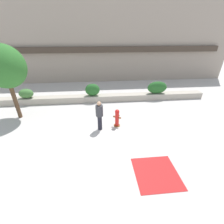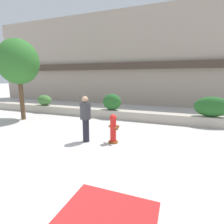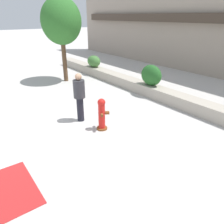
{
  "view_description": "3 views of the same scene",
  "coord_description": "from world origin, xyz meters",
  "px_view_note": "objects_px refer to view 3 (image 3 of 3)",
  "views": [
    {
      "loc": [
        0.44,
        -5.15,
        4.92
      ],
      "look_at": [
        1.19,
        2.62,
        0.76
      ],
      "focal_mm": 24.0,
      "sensor_mm": 36.0,
      "label": 1
    },
    {
      "loc": [
        3.59,
        -3.54,
        2.4
      ],
      "look_at": [
        0.88,
        3.64,
        0.87
      ],
      "focal_mm": 28.0,
      "sensor_mm": 36.0,
      "label": 2
    },
    {
      "loc": [
        6.85,
        -1.31,
        3.48
      ],
      "look_at": [
        1.54,
        2.61,
        0.56
      ],
      "focal_mm": 35.0,
      "sensor_mm": 36.0,
      "label": 3
    }
  ],
  "objects_px": {
    "fire_hydrant": "(102,114)",
    "pedestrian": "(79,95)",
    "hedge_bush_1": "(151,75)",
    "hedge_bush_0": "(94,61)",
    "street_tree": "(61,21)"
  },
  "relations": [
    {
      "from": "hedge_bush_1",
      "to": "fire_hydrant",
      "type": "xyz_separation_m",
      "value": [
        1.46,
        -3.74,
        -0.42
      ]
    },
    {
      "from": "hedge_bush_0",
      "to": "street_tree",
      "type": "relative_size",
      "value": 0.23
    },
    {
      "from": "hedge_bush_1",
      "to": "fire_hydrant",
      "type": "bearing_deg",
      "value": -68.66
    },
    {
      "from": "fire_hydrant",
      "to": "street_tree",
      "type": "height_order",
      "value": "street_tree"
    },
    {
      "from": "hedge_bush_0",
      "to": "street_tree",
      "type": "distance_m",
      "value": 3.17
    },
    {
      "from": "hedge_bush_1",
      "to": "street_tree",
      "type": "xyz_separation_m",
      "value": [
        -4.71,
        -2.1,
        2.24
      ]
    },
    {
      "from": "fire_hydrant",
      "to": "street_tree",
      "type": "distance_m",
      "value": 6.92
    },
    {
      "from": "fire_hydrant",
      "to": "pedestrian",
      "type": "bearing_deg",
      "value": -166.26
    },
    {
      "from": "hedge_bush_0",
      "to": "hedge_bush_1",
      "type": "relative_size",
      "value": 0.93
    },
    {
      "from": "street_tree",
      "to": "pedestrian",
      "type": "relative_size",
      "value": 2.57
    },
    {
      "from": "hedge_bush_1",
      "to": "pedestrian",
      "type": "distance_m",
      "value": 4.01
    },
    {
      "from": "fire_hydrant",
      "to": "pedestrian",
      "type": "height_order",
      "value": "pedestrian"
    },
    {
      "from": "pedestrian",
      "to": "hedge_bush_1",
      "type": "bearing_deg",
      "value": 96.5
    },
    {
      "from": "hedge_bush_0",
      "to": "pedestrian",
      "type": "relative_size",
      "value": 0.6
    },
    {
      "from": "fire_hydrant",
      "to": "street_tree",
      "type": "relative_size",
      "value": 0.24
    }
  ]
}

